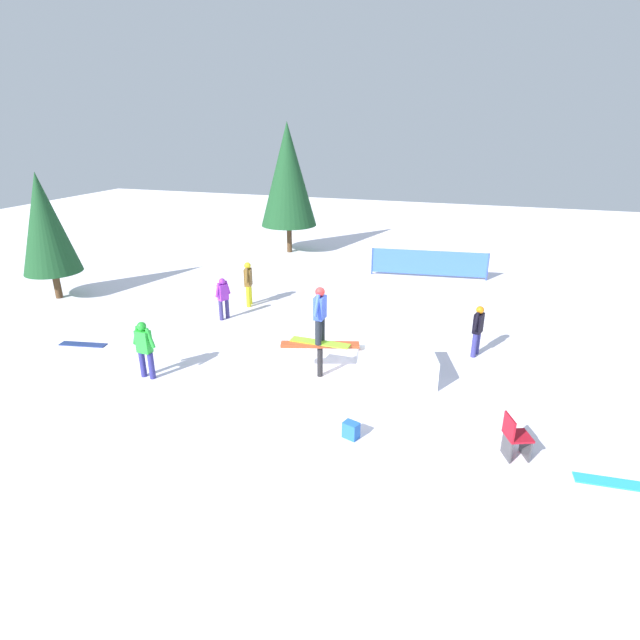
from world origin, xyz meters
The scene contains 15 objects.
ground_plane centered at (0.00, 0.00, 0.00)m, with size 60.00×60.00×0.00m, color white.
rail_feature centered at (0.00, 0.00, 0.73)m, with size 1.89×0.82×0.89m.
snow_kicker_ramp centered at (-1.76, -0.54, 0.36)m, with size 1.80×1.50×0.72m, color white.
main_rider_on_rail centered at (0.00, 0.00, 1.60)m, with size 1.48×0.76×1.42m.
bystander_brown centered at (3.88, -4.12, 0.85)m, with size 0.30×0.68×1.52m.
bystander_black centered at (-3.60, -2.42, 0.79)m, with size 0.28×0.61×1.40m.
bystander_green centered at (3.99, 1.37, 0.82)m, with size 0.67×0.24×1.46m.
bystander_purple centered at (4.09, -2.72, 0.76)m, with size 0.31×0.56×1.35m.
loose_snowboard_cyan centered at (-6.19, 2.17, 0.01)m, with size 1.51×0.28×0.02m, color #29B1BF.
loose_snowboard_navy centered at (6.94, 0.30, 0.01)m, with size 1.33×0.28×0.02m, color navy.
folding_chair centered at (-4.42, 1.94, 0.41)m, with size 0.57×0.57×0.88m.
backpack_on_snow centered at (-1.39, 2.28, 0.17)m, with size 0.30×0.22×0.34m, color blue.
safety_fence centered at (-1.53, -9.41, 0.60)m, with size 4.58×0.59×1.10m.
pine_tree_near centered at (10.72, -2.76, 2.65)m, with size 1.92×1.92×4.36m.
pine_tree_far centered at (5.35, -11.67, 3.60)m, with size 2.60×2.60×5.91m.
Camera 1 is at (-3.39, 10.42, 5.83)m, focal length 28.00 mm.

